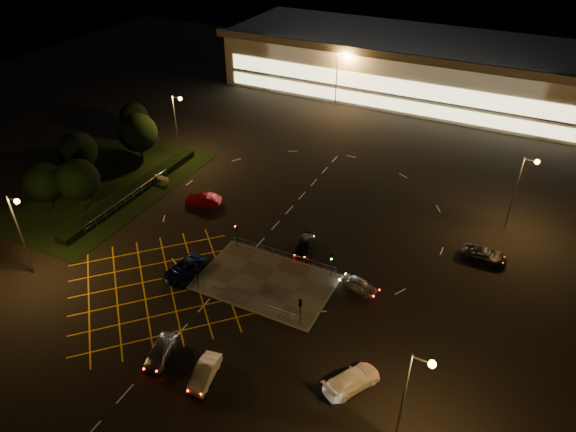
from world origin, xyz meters
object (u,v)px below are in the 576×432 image
at_px(signal_ne, 332,260).
at_px(car_queue_white, 205,373).
at_px(car_right_silver, 359,285).
at_px(car_left_blue, 184,269).
at_px(car_circ_red, 203,200).
at_px(car_approach_white, 352,380).
at_px(car_far_dkgrey, 304,246).
at_px(car_near_silver, 160,351).
at_px(car_east_grey, 484,255).
at_px(signal_nw, 236,231).
at_px(signal_sw, 197,271).
at_px(signal_se, 300,307).

bearing_deg(signal_ne, car_queue_white, -105.06).
bearing_deg(car_right_silver, car_left_blue, 120.84).
xyz_separation_m(car_circ_red, car_approach_white, (27.97, -18.76, 0.00)).
distance_m(signal_ne, car_far_dkgrey, 5.79).
height_order(car_queue_white, car_far_dkgrey, car_queue_white).
xyz_separation_m(car_near_silver, car_east_grey, (24.37, 27.92, -0.04)).
xyz_separation_m(signal_nw, car_approach_white, (19.12, -12.66, -1.58)).
bearing_deg(car_left_blue, car_right_silver, 25.08).
relative_size(signal_sw, car_east_grey, 0.61).
bearing_deg(car_far_dkgrey, car_right_silver, -34.50).
xyz_separation_m(car_left_blue, car_right_silver, (18.24, 6.09, -0.06)).
distance_m(signal_ne, car_east_grey, 18.07).
xyz_separation_m(signal_nw, car_far_dkgrey, (7.36, 3.01, -1.72)).
distance_m(car_left_blue, car_east_grey, 34.05).
height_order(signal_se, car_far_dkgrey, signal_se).
height_order(signal_se, car_queue_white, signal_se).
bearing_deg(signal_sw, car_left_blue, -24.28).
relative_size(car_left_blue, car_approach_white, 0.97).
bearing_deg(car_queue_white, signal_ne, 65.15).
relative_size(car_near_silver, car_queue_white, 1.00).
xyz_separation_m(car_right_silver, car_east_grey, (11.11, 11.16, 0.04)).
bearing_deg(signal_se, car_right_silver, -115.52).
height_order(car_near_silver, car_left_blue, car_near_silver).
distance_m(signal_nw, signal_ne, 12.00).
bearing_deg(car_approach_white, car_east_grey, -76.98).
xyz_separation_m(signal_sw, signal_se, (12.00, 0.00, 0.00)).
height_order(signal_nw, car_east_grey, signal_nw).
xyz_separation_m(signal_sw, car_queue_white, (7.27, -9.59, -1.64)).
distance_m(signal_nw, car_far_dkgrey, 8.14).
bearing_deg(signal_ne, signal_sw, -146.35).
xyz_separation_m(signal_se, car_far_dkgrey, (-4.64, 10.99, -1.72)).
height_order(car_circ_red, car_approach_white, car_approach_white).
distance_m(car_left_blue, car_far_dkgrey, 14.05).
relative_size(signal_nw, car_left_blue, 0.60).
distance_m(car_queue_white, car_left_blue, 14.75).
distance_m(car_queue_white, car_east_grey, 34.10).
xyz_separation_m(signal_sw, car_approach_white, (19.12, -4.67, -1.58)).
xyz_separation_m(signal_sw, car_far_dkgrey, (7.36, 10.99, -1.72)).
distance_m(car_queue_white, car_approach_white, 12.83).
distance_m(car_queue_white, car_circ_red, 28.65).
height_order(signal_ne, car_east_grey, signal_ne).
height_order(car_east_grey, car_approach_white, car_approach_white).
relative_size(car_circ_red, car_east_grey, 0.93).
height_order(signal_ne, car_queue_white, signal_ne).
xyz_separation_m(car_far_dkgrey, car_approach_white, (11.76, -15.66, 0.15)).
distance_m(signal_ne, car_circ_red, 21.78).
distance_m(car_near_silver, car_east_grey, 37.06).
relative_size(signal_se, car_left_blue, 0.60).
distance_m(signal_nw, car_circ_red, 10.87).
bearing_deg(signal_sw, car_near_silver, 103.33).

